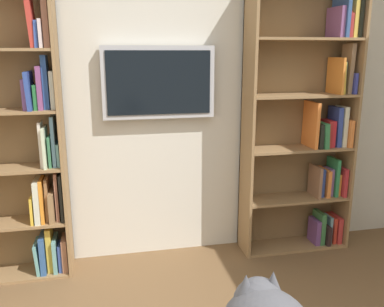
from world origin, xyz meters
The scene contains 4 objects.
wall_back centered at (0.00, -2.23, 1.35)m, with size 4.52×0.06×2.70m, color silver.
bookshelf_left centered at (-1.25, -2.06, 1.06)m, with size 0.90×0.28×2.16m.
bookshelf_right centered at (1.03, -2.06, 0.97)m, with size 0.92×0.28×2.06m.
wall_mounted_tv centered at (-0.03, -2.15, 1.40)m, with size 0.85×0.07×0.54m.
Camera 1 is at (0.38, 0.94, 1.63)m, focal length 38.29 mm.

